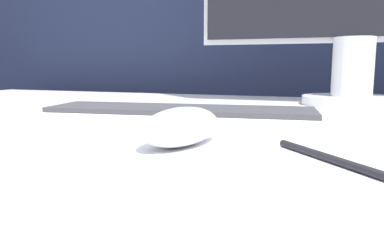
# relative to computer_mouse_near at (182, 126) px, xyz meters

# --- Properties ---
(partition_panel) EXTENTS (5.00, 0.03, 1.45)m
(partition_panel) POSITION_rel_computer_mouse_near_xyz_m (-0.05, 0.84, -0.08)
(partition_panel) COLOR black
(partition_panel) RESTS_ON ground_plane
(computer_mouse_near) EXTENTS (0.09, 0.14, 0.04)m
(computer_mouse_near) POSITION_rel_computer_mouse_near_xyz_m (0.00, 0.00, 0.00)
(computer_mouse_near) COLOR white
(computer_mouse_near) RESTS_ON desk
(keyboard) EXTENTS (0.46, 0.17, 0.02)m
(keyboard) POSITION_rel_computer_mouse_near_xyz_m (-0.06, 0.17, -0.01)
(keyboard) COLOR white
(keyboard) RESTS_ON desk
(pen) EXTENTS (0.10, 0.12, 0.01)m
(pen) POSITION_rel_computer_mouse_near_xyz_m (0.16, -0.03, -0.02)
(pen) COLOR black
(pen) RESTS_ON desk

